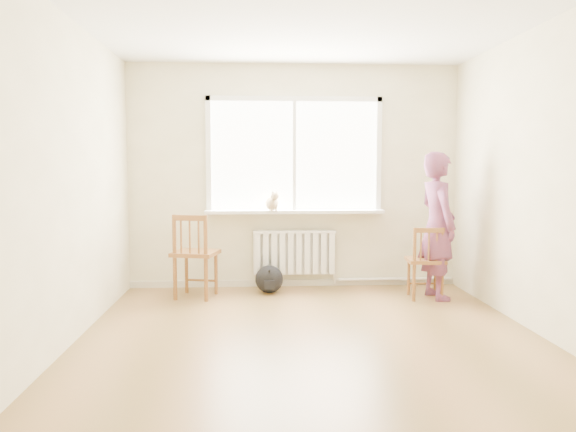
{
  "coord_description": "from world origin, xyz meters",
  "views": [
    {
      "loc": [
        -0.48,
        -4.58,
        1.47
      ],
      "look_at": [
        -0.14,
        1.2,
        0.96
      ],
      "focal_mm": 35.0,
      "sensor_mm": 36.0,
      "label": 1
    }
  ],
  "objects": [
    {
      "name": "person",
      "position": [
        1.55,
        1.51,
        0.82
      ],
      "size": [
        0.48,
        0.65,
        1.63
      ],
      "primitive_type": "imported",
      "rotation": [
        0.0,
        0.0,
        1.72
      ],
      "color": "#BD3F3F",
      "rests_on": "floor"
    },
    {
      "name": "back_wall",
      "position": [
        0.0,
        2.25,
        1.35
      ],
      "size": [
        4.0,
        0.01,
        2.7
      ],
      "primitive_type": "cube",
      "color": "#EFE5BF",
      "rests_on": "ground"
    },
    {
      "name": "window",
      "position": [
        0.0,
        2.22,
        1.66
      ],
      "size": [
        2.12,
        0.05,
        1.42
      ],
      "color": "white",
      "rests_on": "back_wall"
    },
    {
      "name": "baseboard",
      "position": [
        0.0,
        2.23,
        0.04
      ],
      "size": [
        4.0,
        0.03,
        0.08
      ],
      "primitive_type": "cube",
      "color": "beige",
      "rests_on": "ground"
    },
    {
      "name": "windowsill",
      "position": [
        0.0,
        2.14,
        0.93
      ],
      "size": [
        2.15,
        0.22,
        0.04
      ],
      "primitive_type": "cube",
      "color": "white",
      "rests_on": "back_wall"
    },
    {
      "name": "floor",
      "position": [
        0.0,
        0.0,
        0.0
      ],
      "size": [
        4.5,
        4.5,
        0.0
      ],
      "primitive_type": "plane",
      "color": "olive",
      "rests_on": "ground"
    },
    {
      "name": "chair_right",
      "position": [
        1.41,
        1.46,
        0.41
      ],
      "size": [
        0.43,
        0.41,
        0.81
      ],
      "rotation": [
        0.0,
        0.0,
        3.06
      ],
      "color": "#935C2A",
      "rests_on": "floor"
    },
    {
      "name": "chair_left",
      "position": [
        -1.16,
        1.66,
        0.48
      ],
      "size": [
        0.56,
        0.54,
        0.95
      ],
      "rotation": [
        0.0,
        0.0,
        2.9
      ],
      "color": "#935C2A",
      "rests_on": "floor"
    },
    {
      "name": "ceiling",
      "position": [
        0.0,
        0.0,
        2.7
      ],
      "size": [
        4.5,
        4.5,
        0.0
      ],
      "primitive_type": "plane",
      "rotation": [
        3.14,
        0.0,
        0.0
      ],
      "color": "white",
      "rests_on": "back_wall"
    },
    {
      "name": "backpack",
      "position": [
        -0.32,
        1.86,
        0.16
      ],
      "size": [
        0.39,
        0.35,
        0.33
      ],
      "primitive_type": "ellipsoid",
      "rotation": [
        0.0,
        0.0,
        0.37
      ],
      "color": "black",
      "rests_on": "floor"
    },
    {
      "name": "heating_pipe",
      "position": [
        1.25,
        2.19,
        0.08
      ],
      "size": [
        1.4,
        0.04,
        0.04
      ],
      "primitive_type": "cylinder",
      "rotation": [
        0.0,
        1.57,
        0.0
      ],
      "color": "silver",
      "rests_on": "back_wall"
    },
    {
      "name": "radiator",
      "position": [
        0.0,
        2.16,
        0.44
      ],
      "size": [
        1.0,
        0.12,
        0.55
      ],
      "color": "white",
      "rests_on": "back_wall"
    },
    {
      "name": "cat",
      "position": [
        -0.27,
        2.06,
        1.05
      ],
      "size": [
        0.21,
        0.36,
        0.24
      ],
      "rotation": [
        0.0,
        0.0,
        0.26
      ],
      "color": "beige",
      "rests_on": "windowsill"
    }
  ]
}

